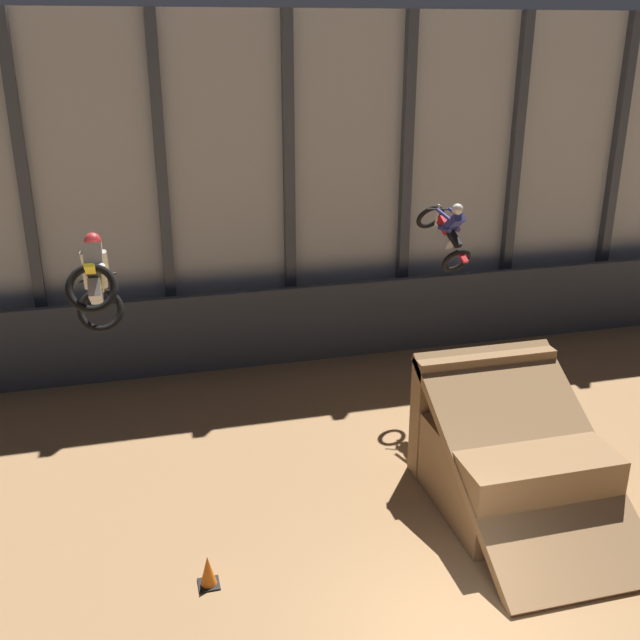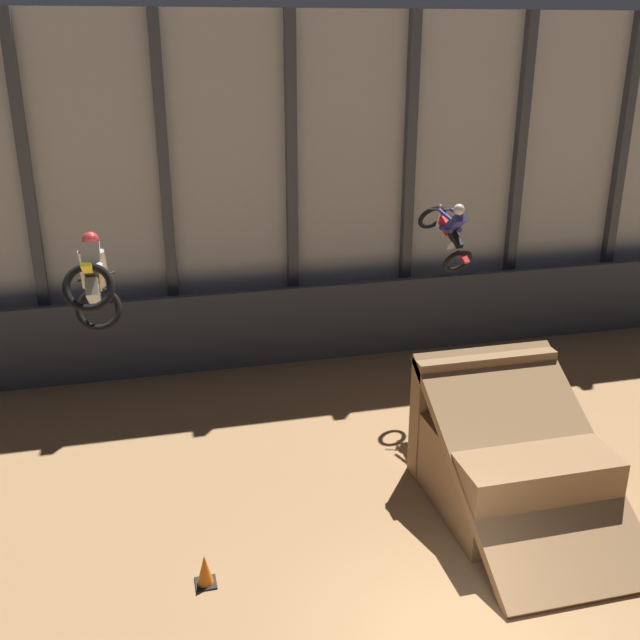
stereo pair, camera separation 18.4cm
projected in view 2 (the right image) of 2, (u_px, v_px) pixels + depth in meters
arena_back_wall at (291, 192)px, 20.58m from camera, size 32.00×0.40×9.35m
lower_barrier at (299, 324)px, 21.01m from camera, size 31.36×0.20×2.20m
dirt_ramp at (506, 455)px, 14.76m from camera, size 3.00×4.69×2.79m
rider_bike_left_air at (93, 284)px, 11.36m from camera, size 0.77×1.69×1.67m
rider_bike_right_air at (448, 233)px, 17.38m from camera, size 1.01×1.86×1.70m
traffic_cone_near_ramp at (205, 570)px, 12.60m from camera, size 0.36×0.36×0.58m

